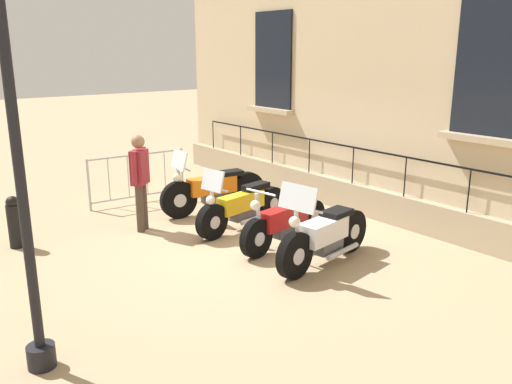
{
  "coord_description": "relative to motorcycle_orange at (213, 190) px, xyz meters",
  "views": [
    {
      "loc": [
        5.22,
        6.72,
        3.11
      ],
      "look_at": [
        -0.07,
        0.0,
        0.8
      ],
      "focal_mm": 37.17,
      "sensor_mm": 36.0,
      "label": 1
    }
  ],
  "objects": [
    {
      "name": "crowd_barrier",
      "position": [
        0.85,
        -1.53,
        0.11
      ],
      "size": [
        2.09,
        0.17,
        1.05
      ],
      "color": "#B7B7BF",
      "rests_on": "ground_plane"
    },
    {
      "name": "motorcycle_yellow",
      "position": [
        0.14,
        1.14,
        -0.05
      ],
      "size": [
        2.14,
        0.66,
        1.2
      ],
      "color": "black",
      "rests_on": "ground_plane"
    },
    {
      "name": "motorcycle_white",
      "position": [
        0.17,
        3.19,
        -0.01
      ],
      "size": [
        2.09,
        0.74,
        1.34
      ],
      "color": "black",
      "rests_on": "ground_plane"
    },
    {
      "name": "lamppost",
      "position": [
        4.31,
        3.31,
        2.58
      ],
      "size": [
        0.28,
        0.98,
        4.52
      ],
      "color": "black",
      "rests_on": "ground_plane"
    },
    {
      "name": "motorcycle_orange",
      "position": [
        0.0,
        0.0,
        0.0
      ],
      "size": [
        2.22,
        0.73,
        1.3
      ],
      "color": "black",
      "rests_on": "ground_plane"
    },
    {
      "name": "motorcycle_red",
      "position": [
        0.1,
        2.25,
        -0.05
      ],
      "size": [
        2.03,
        0.62,
        1.04
      ],
      "color": "black",
      "rests_on": "ground_plane"
    },
    {
      "name": "bollard",
      "position": [
        3.57,
        -0.39,
        -0.02
      ],
      "size": [
        0.22,
        0.22,
        0.86
      ],
      "color": "black",
      "rests_on": "ground_plane"
    },
    {
      "name": "pedestrian_standing",
      "position": [
        1.59,
        0.11,
        0.51
      ],
      "size": [
        0.42,
        0.4,
        1.7
      ],
      "color": "#47382D",
      "rests_on": "ground_plane"
    },
    {
      "name": "ground_plane",
      "position": [
        0.31,
        1.64,
        -0.45
      ],
      "size": [
        60.0,
        60.0,
        0.0
      ],
      "primitive_type": "plane",
      "color": "tan"
    }
  ]
}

